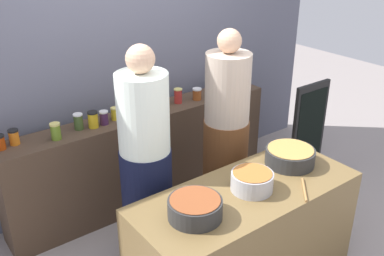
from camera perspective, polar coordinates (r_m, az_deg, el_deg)
name	(u,v)px	position (r m, az deg, el deg)	size (l,w,h in m)	color
storefront_wall	(121,44)	(4.19, -9.25, 10.74)	(4.80, 0.12, 3.00)	slate
display_shelf	(145,157)	(4.28, -6.06, -3.72)	(2.70, 0.36, 0.93)	#463426
prep_table	(245,236)	(3.38, 6.84, -13.78)	(1.70, 0.70, 0.81)	brown
preserve_jar_0	(0,142)	(3.68, -23.63, -1.70)	(0.08, 0.08, 0.12)	#A4360B
preserve_jar_1	(14,137)	(3.72, -22.08, -1.08)	(0.08, 0.08, 0.12)	orange
preserve_jar_2	(56,131)	(3.69, -17.26, -0.40)	(0.08, 0.08, 0.14)	olive
preserve_jar_3	(78,122)	(3.81, -14.51, 0.81)	(0.08, 0.08, 0.14)	#3C5227
preserve_jar_4	(93,120)	(3.82, -12.70, 1.08)	(0.09, 0.09, 0.14)	gold
preserve_jar_5	(104,118)	(3.87, -11.34, 1.33)	(0.08, 0.08, 0.12)	#402144
preserve_jar_6	(115,114)	(3.94, -9.97, 1.86)	(0.07, 0.07, 0.11)	gold
preserve_jar_7	(137,111)	(3.96, -7.13, 2.14)	(0.09, 0.09, 0.11)	gold
preserve_jar_8	(150,108)	(4.03, -5.49, 2.56)	(0.08, 0.08, 0.10)	gold
preserve_jar_9	(163,100)	(4.16, -3.83, 3.66)	(0.09, 0.09, 0.14)	gold
preserve_jar_10	(178,96)	(4.25, -1.82, 4.20)	(0.08, 0.08, 0.14)	#AD2A27
preserve_jar_11	(197,94)	(4.34, 0.65, 4.44)	(0.09, 0.09, 0.12)	brown
preserve_jar_12	(219,88)	(4.51, 3.55, 5.24)	(0.08, 0.08, 0.12)	#BE3827
preserve_jar_13	(233,84)	(4.59, 5.36, 5.74)	(0.08, 0.08, 0.15)	#255D33
cooking_pot_left	(195,208)	(2.82, 0.40, -10.37)	(0.35, 0.35, 0.13)	#2D2D2D
cooking_pot_center	(252,181)	(3.12, 7.78, -6.85)	(0.30, 0.30, 0.14)	#B7B7BC
cooking_pot_right	(290,156)	(3.49, 12.57, -3.61)	(0.38, 0.38, 0.13)	#2D2D2D
wooden_spoon	(304,190)	(3.20, 14.37, -7.74)	(0.02, 0.02, 0.29)	#9E703D
cook_with_tongs	(146,171)	(3.37, -5.99, -5.52)	(0.40, 0.40, 1.78)	#121632
cook_in_cap	(226,139)	(3.86, 4.41, -1.45)	(0.40, 0.40, 1.76)	brown
chalkboard_sign	(309,128)	(4.87, 14.91, -0.04)	(0.49, 0.05, 1.02)	black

